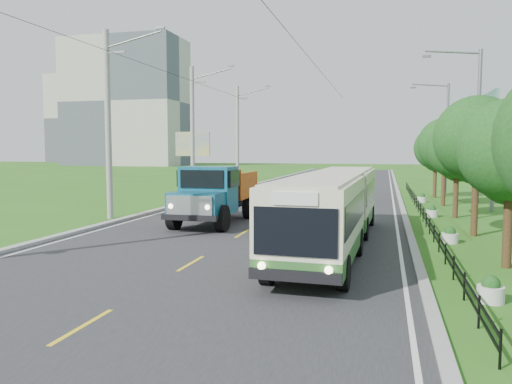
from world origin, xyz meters
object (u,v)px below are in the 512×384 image
at_px(tree_fourth, 458,152).
at_px(dump_truck, 215,191).
at_px(tree_third, 478,143).
at_px(bus, 334,204).
at_px(streetlight_mid, 475,127).
at_px(planter_front, 491,291).
at_px(billboard_right, 487,124).
at_px(planter_far, 422,198).
at_px(planter_near, 450,236).
at_px(pole_far, 238,136).
at_px(tree_second, 512,156).
at_px(tree_fifth, 445,148).
at_px(billboard_left, 193,148).
at_px(streetlight_far, 445,135).
at_px(tree_back, 436,151).
at_px(pole_mid, 193,132).
at_px(pole_near, 109,124).
at_px(planter_mid, 432,212).

bearing_deg(tree_fourth, dump_truck, -155.71).
xyz_separation_m(tree_third, bus, (-5.67, -4.17, -2.33)).
xyz_separation_m(streetlight_mid, planter_front, (-2.04, -16.00, -4.62)).
bearing_deg(billboard_right, planter_far, 151.61).
height_order(planter_near, dump_truck, dump_truck).
xyz_separation_m(pole_far, tree_third, (18.12, -24.86, -1.11)).
distance_m(tree_third, planter_far, 14.40).
bearing_deg(bus, tree_second, -16.23).
bearing_deg(tree_fourth, planter_front, -94.45).
relative_size(tree_fourth, tree_fifth, 0.93).
relative_size(planter_near, billboard_left, 0.13).
xyz_separation_m(streetlight_far, planter_front, (-2.04, -30.00, -4.62)).
bearing_deg(pole_far, streetlight_mid, -45.14).
bearing_deg(dump_truck, planter_near, -14.02).
xyz_separation_m(tree_second, tree_fourth, (0.00, 12.00, 0.07)).
height_order(pole_far, billboard_right, pole_far).
height_order(pole_far, tree_back, pole_far).
relative_size(streetlight_far, planter_front, 13.54).
relative_size(tree_fifth, streetlight_mid, 0.64).
bearing_deg(pole_mid, planter_far, 3.39).
bearing_deg(planter_near, pole_mid, 138.35).
relative_size(tree_fifth, tree_back, 1.05).
relative_size(billboard_left, dump_truck, 0.75).
height_order(planter_front, billboard_right, billboard_right).
bearing_deg(tree_third, planter_near, -120.41).
xyz_separation_m(pole_mid, streetlight_far, (18.90, 7.00, -0.19)).
bearing_deg(tree_second, planter_near, 108.03).
distance_m(tree_fifth, dump_truck, 16.77).
height_order(pole_near, dump_truck, pole_near).
bearing_deg(pole_mid, billboard_right, -2.78).
distance_m(pole_mid, billboard_left, 3.47).
bearing_deg(billboard_right, tree_third, -101.64).
xyz_separation_m(tree_fourth, planter_front, (-1.26, -16.14, -3.30)).
bearing_deg(pole_near, bus, -21.98).
distance_m(tree_back, streetlight_far, 2.37).
relative_size(planter_far, billboard_left, 0.13).
bearing_deg(dump_truck, billboard_right, 37.94).
relative_size(pole_mid, billboard_right, 1.37).
distance_m(planter_far, dump_truck, 17.19).
bearing_deg(bus, billboard_left, 126.04).
xyz_separation_m(planter_near, planter_mid, (0.00, 8.00, 0.00)).
bearing_deg(planter_mid, planter_far, 90.00).
distance_m(pole_far, billboard_right, 24.33).
xyz_separation_m(streetlight_far, billboard_left, (-20.14, -4.00, -1.04)).
relative_size(pole_near, billboard_left, 1.92).
bearing_deg(planter_front, tree_second, 73.12).
distance_m(pole_far, billboard_left, 9.17).
xyz_separation_m(tree_third, dump_truck, (-12.06, 0.56, -2.34)).
distance_m(pole_mid, tree_second, 26.20).
relative_size(tree_fifth, billboard_right, 0.79).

